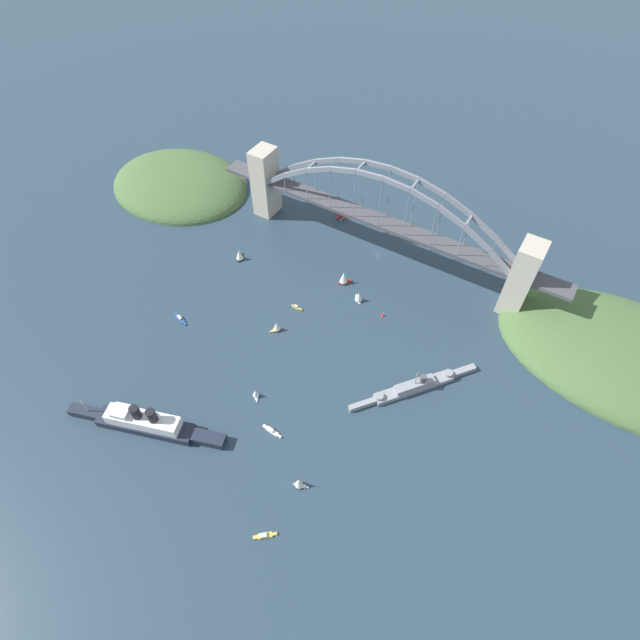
% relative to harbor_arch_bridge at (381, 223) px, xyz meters
% --- Properties ---
extents(ground_plane, '(1400.00, 1400.00, 0.00)m').
position_rel_harbor_arch_bridge_xyz_m(ground_plane, '(0.00, -0.00, -28.84)').
color(ground_plane, '#283D4C').
extents(harbor_arch_bridge, '(254.55, 18.52, 68.85)m').
position_rel_harbor_arch_bridge_xyz_m(harbor_arch_bridge, '(0.00, 0.00, 0.00)').
color(harbor_arch_bridge, '#BCB29E').
rests_on(harbor_arch_bridge, ground).
extents(headland_west_shore, '(161.75, 99.54, 31.85)m').
position_rel_harbor_arch_bridge_xyz_m(headland_west_shore, '(-175.09, 2.94, -28.84)').
color(headland_west_shore, '#476638').
rests_on(headland_west_shore, ground).
extents(headland_east_shore, '(117.17, 95.37, 31.03)m').
position_rel_harbor_arch_bridge_xyz_m(headland_east_shore, '(174.66, 10.68, -28.84)').
color(headland_east_shore, '#476638').
rests_on(headland_east_shore, ground).
extents(ocean_liner, '(87.22, 34.99, 20.19)m').
position_rel_harbor_arch_bridge_xyz_m(ocean_liner, '(43.99, 187.56, -23.20)').
color(ocean_liner, '#1E2333').
rests_on(ocean_liner, ground).
extents(naval_cruiser, '(52.19, 65.04, 16.19)m').
position_rel_harbor_arch_bridge_xyz_m(naval_cruiser, '(-69.56, 89.50, -26.24)').
color(naval_cruiser, gray).
rests_on(naval_cruiser, ground).
extents(seaplane_taxiing_near_bridge, '(10.90, 7.39, 4.53)m').
position_rel_harbor_arch_bridge_xyz_m(seaplane_taxiing_near_bridge, '(42.68, -21.32, -27.06)').
color(seaplane_taxiing_near_bridge, '#B7B7B2').
rests_on(seaplane_taxiing_near_bridge, ground).
extents(small_boat_0, '(8.24, 8.72, 11.23)m').
position_rel_harbor_arch_bridge_xyz_m(small_boat_0, '(6.89, 37.64, -23.68)').
color(small_boat_0, '#B2231E').
rests_on(small_boat_0, ground).
extents(small_boat_1, '(7.39, 7.52, 8.56)m').
position_rel_harbor_arch_bridge_xyz_m(small_boat_1, '(-9.61, 46.80, -24.87)').
color(small_boat_1, silver).
rests_on(small_boat_1, ground).
extents(small_boat_2, '(9.66, 8.72, 1.99)m').
position_rel_harbor_arch_bridge_xyz_m(small_boat_2, '(-42.90, 200.50, -28.14)').
color(small_boat_2, gold).
rests_on(small_boat_2, ground).
extents(small_boat_3, '(7.72, 5.42, 8.92)m').
position_rel_harbor_arch_bridge_xyz_m(small_boat_3, '(-43.86, 171.69, -24.65)').
color(small_boat_3, silver).
rests_on(small_boat_3, ground).
extents(small_boat_4, '(7.96, 1.81, 2.40)m').
position_rel_harbor_arch_bridge_xyz_m(small_boat_4, '(21.71, 73.47, -27.98)').
color(small_boat_4, gold).
rests_on(small_boat_4, ground).
extents(small_boat_5, '(6.18, 7.56, 7.88)m').
position_rel_harbor_arch_bridge_xyz_m(small_boat_5, '(22.36, 95.27, -25.12)').
color(small_boat_5, gold).
rests_on(small_boat_5, ground).
extents(small_boat_6, '(6.58, 9.20, 9.18)m').
position_rel_harbor_arch_bridge_xyz_m(small_boat_6, '(81.37, 55.65, -24.57)').
color(small_boat_6, black).
rests_on(small_boat_6, ground).
extents(small_boat_7, '(12.56, 5.19, 2.11)m').
position_rel_harbor_arch_bridge_xyz_m(small_boat_7, '(80.24, 120.23, -28.09)').
color(small_boat_7, '#234C8C').
rests_on(small_boat_7, ground).
extents(small_boat_8, '(12.50, 2.80, 2.19)m').
position_rel_harbor_arch_bridge_xyz_m(small_boat_8, '(-14.88, 154.43, -28.07)').
color(small_boat_8, silver).
rests_on(small_boat_8, ground).
extents(small_boat_9, '(5.67, 5.89, 6.67)m').
position_rel_harbor_arch_bridge_xyz_m(small_boat_9, '(5.23, 141.02, -25.70)').
color(small_boat_9, silver).
rests_on(small_boat_9, ground).
extents(channel_marker_buoy, '(2.20, 2.20, 2.75)m').
position_rel_harbor_arch_bridge_xyz_m(channel_marker_buoy, '(-29.45, 50.06, -27.73)').
color(channel_marker_buoy, red).
rests_on(channel_marker_buoy, ground).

